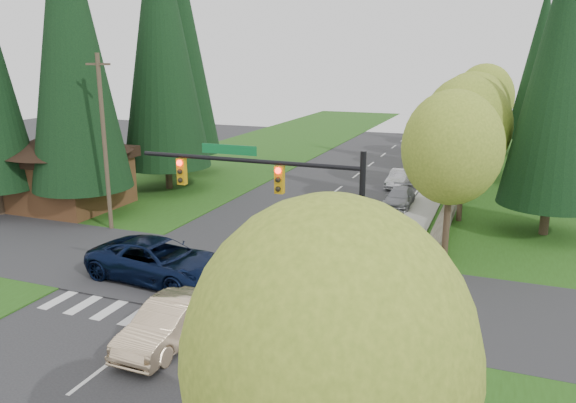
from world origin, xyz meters
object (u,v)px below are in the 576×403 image
Objects in this scene: parked_car_d at (434,154)px; suv_navy at (159,261)px; sedan_champagne at (169,323)px; parked_car_c at (400,179)px; parked_car_b at (399,198)px; parked_car_e at (439,144)px; parked_car_a at (361,229)px.

suv_navy is at bearing -104.52° from parked_car_d.
sedan_champagne reaches higher than parked_car_c.
parked_car_c reaches higher than parked_car_b.
parked_car_d is at bearing -7.21° from suv_navy.
parked_car_e is at bearing 86.17° from sedan_champagne.
parked_car_e is at bearing 90.79° from parked_car_c.
parked_car_b is 24.58m from parked_car_e.
parked_car_b is at bearing 84.79° from parked_car_a.
parked_car_c reaches higher than parked_car_d.
parked_car_a is 1.08× the size of parked_car_b.
suv_navy is 18.46m from parked_car_b.
parked_car_b is at bearing 80.06° from sedan_champagne.
parked_car_e is (7.41, 41.33, -0.27)m from suv_navy.
sedan_champagne is 1.07× the size of parked_car_e.
parked_car_e is at bearing -4.94° from suv_navy.
suv_navy is 1.48× the size of parked_car_e.
parked_car_c is 0.90× the size of parked_car_e.
suv_navy is at bearing -132.18° from parked_car_a.
parked_car_a is at bearing -35.48° from suv_navy.
suv_navy is 35.97m from parked_car_d.
suv_navy is (-3.64, 4.80, 0.13)m from sedan_champagne.
parked_car_b is at bearing -19.58° from suv_navy.
parked_car_e is (-0.33, 6.21, 0.01)m from parked_car_d.
parked_car_a is (7.20, 8.36, -0.15)m from suv_navy.
sedan_champagne is 21.94m from parked_car_b.
parked_car_e is (-0.33, 24.57, 0.04)m from parked_car_b.
parked_car_c is at bearing -11.38° from suv_navy.
parked_car_a reaches higher than parked_car_e.
parked_car_c is at bearing -99.67° from parked_car_e.
sedan_champagne is at bearing -137.60° from suv_navy.
sedan_champagne is 1.19× the size of parked_car_c.
suv_navy is 23.46m from parked_car_c.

